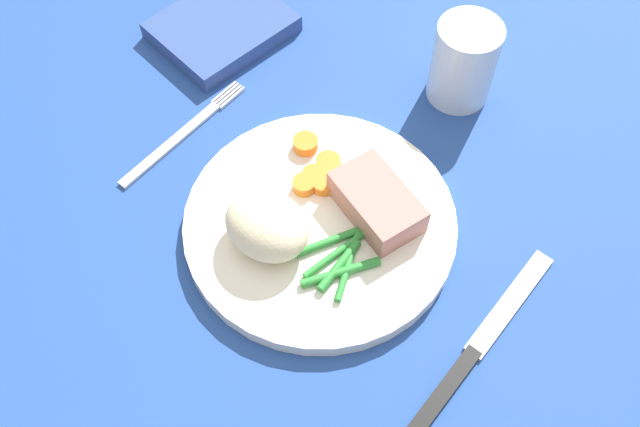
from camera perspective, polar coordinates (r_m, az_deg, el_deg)
dining_table at (r=66.55cm, az=3.06°, el=-0.83°), size 120.00×90.00×2.00cm
dinner_plate at (r=64.33cm, az=0.00°, el=-0.85°), size 24.80×24.80×1.60cm
meat_portion at (r=63.07cm, az=4.61°, el=0.92°), size 9.66×7.40×2.97cm
mashed_potatoes at (r=60.79cm, az=-4.30°, el=-0.96°), size 7.82×6.45×4.61cm
carrot_slices at (r=66.11cm, az=-0.47°, el=3.59°), size 6.69×5.99×1.11cm
green_beans at (r=61.19cm, az=1.59°, el=-3.76°), size 6.54×8.97×0.80cm
fork at (r=72.44cm, az=-10.99°, el=6.35°), size 1.44×16.60×0.40cm
knife at (r=61.26cm, az=12.77°, el=-10.23°), size 1.70×20.50×0.64cm
water_glass at (r=73.62cm, az=11.44°, el=11.52°), size 6.49×6.49×8.81cm
napkin at (r=81.04cm, az=-7.93°, el=14.70°), size 12.96×14.94×1.95cm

